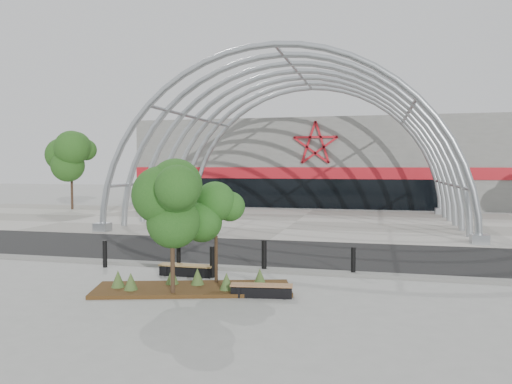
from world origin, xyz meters
The scene contains 17 objects.
ground centered at (0.00, 0.00, 0.00)m, with size 140.00×140.00×0.00m, color #969691.
road centered at (0.00, 3.50, 0.01)m, with size 140.00×7.00×0.02m, color black.
forecourt centered at (0.00, 15.50, 0.02)m, with size 60.00×17.00×0.04m, color gray.
kerb centered at (0.00, -0.25, 0.06)m, with size 60.00×0.50×0.12m, color slate.
arena_building centered at (0.00, 33.45, 3.99)m, with size 34.00×15.24×8.00m.
vault_canopy centered at (0.00, 15.50, 0.02)m, with size 20.80×15.80×20.36m.
planting_bed centered at (-0.23, -3.45, 0.15)m, with size 6.14×3.37×0.62m.
street_tree_0 centered at (-0.48, -4.20, 2.85)m, with size 1.74×1.74×3.97m.
street_tree_1 centered at (0.33, -2.66, 2.21)m, with size 1.30×1.30×3.08m.
bench_0 centered at (-1.10, -1.61, 0.19)m, with size 1.89×0.42×0.40m.
bench_1 centered at (2.02, -3.67, 0.18)m, with size 1.82×0.63×0.37m.
bollard_0 centered at (-4.57, -0.94, 0.50)m, with size 0.16×0.16×1.00m, color black.
bollard_1 centered at (-1.56, -1.15, 0.47)m, with size 0.15×0.15×0.93m, color black.
bollard_2 centered at (-0.17, -1.58, 0.53)m, with size 0.17×0.17×1.06m, color black.
bollard_3 centered at (1.35, -0.34, 0.56)m, with size 0.18×0.18×1.13m, color black.
bollard_4 centered at (4.45, -0.19, 0.49)m, with size 0.16×0.16×0.98m, color black.
bg_tree_0 centered at (-20.00, 20.00, 4.64)m, with size 3.00×3.00×6.45m.
Camera 1 is at (5.20, -17.44, 3.79)m, focal length 35.00 mm.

